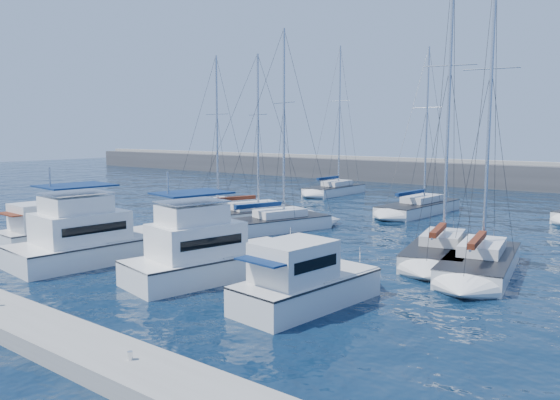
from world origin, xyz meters
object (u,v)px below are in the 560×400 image
Objects in this scene: motor_yacht_port_outer at (46,232)px; motor_yacht_stbd_inner at (208,255)px; sailboat_mid_d at (441,251)px; sailboat_mid_e at (480,262)px; motor_yacht_stbd_outer at (303,284)px; sailboat_back_a at (335,190)px; sailboat_back_b at (419,208)px; sailboat_mid_a at (212,211)px; sailboat_mid_c at (275,223)px; sailboat_mid_b at (249,215)px; motor_yacht_port_inner at (94,240)px.

motor_yacht_port_outer is 13.09m from motor_yacht_stbd_inner.
sailboat_mid_d reaches higher than sailboat_mid_e.
sailboat_back_a reaches higher than motor_yacht_stbd_outer.
motor_yacht_stbd_outer is at bearing 4.92° from motor_yacht_stbd_inner.
motor_yacht_port_outer is at bearing -109.82° from sailboat_back_b.
motor_yacht_stbd_outer is 40.65m from sailboat_back_a.
sailboat_mid_a is at bearing -86.12° from sailboat_back_a.
sailboat_mid_c is 0.85× the size of sailboat_mid_d.
sailboat_mid_c is at bearing -104.06° from sailboat_back_b.
sailboat_mid_e is (23.60, -4.60, 0.02)m from sailboat_mid_a.
sailboat_mid_d is at bearing 7.30° from sailboat_mid_b.
sailboat_back_b is (8.85, 12.38, 0.00)m from sailboat_mid_b.
sailboat_back_a is at bearing 124.73° from motor_yacht_stbd_inner.
sailboat_mid_d is (20.67, 11.46, -0.39)m from motor_yacht_port_outer.
sailboat_mid_e reaches higher than motor_yacht_stbd_outer.
motor_yacht_port_outer is 0.41× the size of sailboat_back_b.
sailboat_mid_a is at bearing -157.76° from sailboat_mid_b.
sailboat_back_b is at bearing 69.13° from motor_yacht_port_outer.
sailboat_back_a is at bearing 126.79° from motor_yacht_stbd_outer.
sailboat_mid_c reaches higher than motor_yacht_port_outer.
sailboat_mid_a reaches higher than motor_yacht_port_inner.
motor_yacht_port_inner is 28.51m from sailboat_back_b.
sailboat_mid_c is 13.17m from sailboat_mid_d.
sailboat_mid_e is (2.54, -1.26, -0.02)m from sailboat_mid_d.
sailboat_back_a reaches higher than sailboat_mid_a.
sailboat_back_b is at bearing 112.63° from sailboat_mid_e.
sailboat_mid_e is 20.31m from sailboat_back_b.
motor_yacht_port_inner is (5.41, -0.23, 0.19)m from motor_yacht_port_outer.
motor_yacht_port_inner is at bearing -99.67° from sailboat_back_b.
motor_yacht_port_inner is 0.73× the size of sailboat_mid_a.
sailboat_mid_a is at bearing 95.02° from motor_yacht_port_outer.
motor_yacht_port_outer is at bearing -163.24° from motor_yacht_stbd_inner.
sailboat_mid_e is at bearing -44.36° from sailboat_back_a.
sailboat_mid_b is at bearing 156.71° from sailboat_mid_e.
sailboat_mid_c is 15.87m from sailboat_mid_e.
motor_yacht_port_outer is 0.44× the size of sailboat_mid_a.
sailboat_back_b is (12.40, 27.40, -0.44)m from motor_yacht_port_outer.
motor_yacht_stbd_outer is (13.82, 0.51, -0.19)m from motor_yacht_port_inner.
sailboat_mid_d is at bearing 65.85° from motor_yacht_stbd_inner.
motor_yacht_stbd_inner is at bearing -138.73° from sailboat_mid_d.
motor_yacht_stbd_outer is at bearing -121.33° from sailboat_mid_e.
sailboat_mid_d reaches higher than sailboat_mid_a.
sailboat_back_b is (-8.27, 15.94, -0.05)m from sailboat_mid_d.
sailboat_back_a is (-21.93, 23.92, -0.01)m from sailboat_mid_d.
sailboat_mid_d reaches higher than sailboat_mid_c.
motor_yacht_port_inner is 15.38m from sailboat_mid_b.
sailboat_mid_a is 20.60m from sailboat_back_a.
sailboat_back_b is at bearing 103.50° from motor_yacht_stbd_inner.
sailboat_back_a reaches higher than sailboat_back_b.
motor_yacht_stbd_inner reaches higher than motor_yacht_port_outer.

